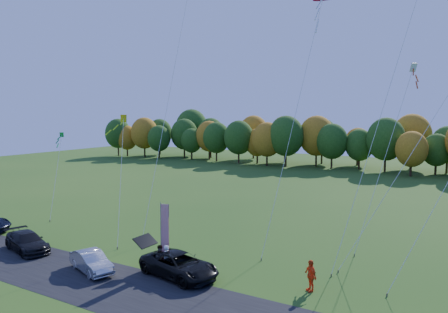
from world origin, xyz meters
The scene contains 18 objects.
ground centered at (0.00, 0.00, 0.00)m, with size 160.00×160.00×0.00m, color #214C14.
asphalt_strip centered at (0.00, -4.00, 0.01)m, with size 90.00×6.00×0.01m, color black.
tree_line centered at (0.00, 55.00, 0.00)m, with size 116.00×12.00×10.00m, color #1E4711, non-canonical shape.
black_suv centered at (0.76, -0.78, 0.77)m, with size 2.54×5.51×1.53m, color black.
silver_sedan centered at (-4.69, -2.99, 0.67)m, with size 1.42×4.07×1.34m, color #ADADB2.
dark_truck_a centered at (-12.09, -2.49, 0.71)m, with size 1.98×4.88×1.41m, color black.
person_tailgate_a centered at (-0.21, -0.75, 0.93)m, with size 0.68×0.45×1.87m, color white.
person_tailgate_b centered at (-0.75, -0.75, 0.89)m, with size 0.87×0.68×1.79m, color gray.
person_east centered at (8.62, 1.36, 0.93)m, with size 1.09×0.45×1.86m, color #ED4716.
feather_flag centered at (-1.04, 0.01, 2.72)m, with size 0.56×0.24×4.43m.
kite_delta_blue centered at (-6.18, 8.25, 14.87)m, with size 3.43×11.42×28.98m.
kite_parafoil_orange centered at (12.15, 9.77, 16.21)m, with size 7.97×11.91×32.78m.
kite_delta_red centered at (4.36, 9.73, 10.92)m, with size 2.23×10.68×21.24m.
kite_parafoil_rainbow centered at (12.42, 9.21, 7.02)m, with size 8.09×8.91×14.40m.
kite_diamond_yellow centered at (-8.68, 3.94, 5.00)m, with size 4.85×6.02×10.46m.
kite_diamond_green centered at (-19.32, 5.94, 4.13)m, with size 3.12×4.31×8.51m.
kite_diamond_white centered at (10.60, 11.60, 7.02)m, with size 3.24×6.26×14.42m.
kite_diamond_blue_low centered at (14.62, 5.51, 4.97)m, with size 4.54×5.87×10.33m.
Camera 1 is at (16.84, -22.17, 10.39)m, focal length 35.00 mm.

